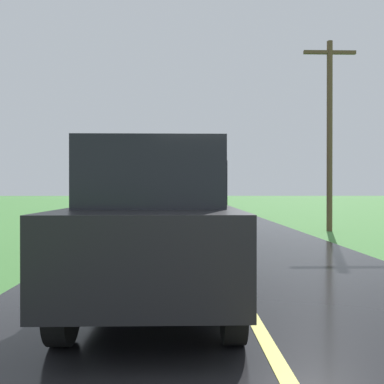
{
  "coord_description": "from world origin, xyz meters",
  "views": [
    {
      "loc": [
        -0.77,
        -1.31,
        1.48
      ],
      "look_at": [
        -0.42,
        13.38,
        1.4
      ],
      "focal_mm": 39.16,
      "sensor_mm": 36.0,
      "label": 1
    }
  ],
  "objects_px": {
    "banana_truck_far": "(182,190)",
    "following_car": "(156,224)",
    "banana_truck_near": "(175,190)",
    "roadside_tree_near_left": "(102,166)",
    "utility_pole_roadside": "(330,129)"
  },
  "relations": [
    {
      "from": "following_car",
      "to": "banana_truck_near",
      "type": "bearing_deg",
      "value": 89.29
    },
    {
      "from": "banana_truck_far",
      "to": "utility_pole_roadside",
      "type": "relative_size",
      "value": 0.86
    },
    {
      "from": "utility_pole_roadside",
      "to": "following_car",
      "type": "bearing_deg",
      "value": -119.7
    },
    {
      "from": "banana_truck_near",
      "to": "roadside_tree_near_left",
      "type": "distance_m",
      "value": 16.04
    },
    {
      "from": "banana_truck_far",
      "to": "following_car",
      "type": "bearing_deg",
      "value": -90.96
    },
    {
      "from": "banana_truck_far",
      "to": "following_car",
      "type": "xyz_separation_m",
      "value": [
        -0.3,
        -17.91,
        -0.41
      ]
    },
    {
      "from": "roadside_tree_near_left",
      "to": "utility_pole_roadside",
      "type": "bearing_deg",
      "value": -50.49
    },
    {
      "from": "banana_truck_near",
      "to": "following_car",
      "type": "height_order",
      "value": "banana_truck_near"
    },
    {
      "from": "banana_truck_far",
      "to": "following_car",
      "type": "height_order",
      "value": "banana_truck_far"
    },
    {
      "from": "banana_truck_far",
      "to": "roadside_tree_near_left",
      "type": "height_order",
      "value": "roadside_tree_near_left"
    },
    {
      "from": "roadside_tree_near_left",
      "to": "banana_truck_near",
      "type": "bearing_deg",
      "value": -71.73
    },
    {
      "from": "banana_truck_near",
      "to": "banana_truck_far",
      "type": "distance_m",
      "value": 10.59
    },
    {
      "from": "roadside_tree_near_left",
      "to": "following_car",
      "type": "height_order",
      "value": "roadside_tree_near_left"
    },
    {
      "from": "banana_truck_near",
      "to": "utility_pole_roadside",
      "type": "relative_size",
      "value": 0.86
    },
    {
      "from": "banana_truck_near",
      "to": "banana_truck_far",
      "type": "height_order",
      "value": "same"
    }
  ]
}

